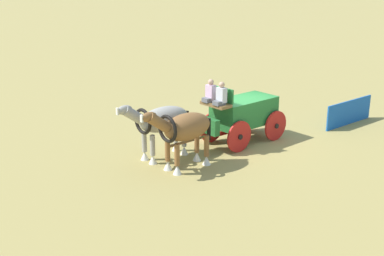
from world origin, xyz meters
name	(u,v)px	position (x,y,z in m)	size (l,w,h in m)	color
ground_plane	(243,141)	(0.00, 0.00, 0.00)	(220.00, 220.00, 0.00)	#9E8C4C
show_wagon	(241,113)	(0.16, -0.05, 1.20)	(5.55, 2.56, 2.72)	#236B2D
draft_horse_near	(184,129)	(3.67, -0.51, 1.43)	(2.90, 1.49, 2.31)	brown
draft_horse_off	(161,122)	(3.27, -1.75, 1.40)	(3.04, 1.51, 2.28)	#9E998E
sponsor_banner	(349,112)	(-4.49, 3.02, 0.55)	(3.20, 0.06, 1.10)	#1959B2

